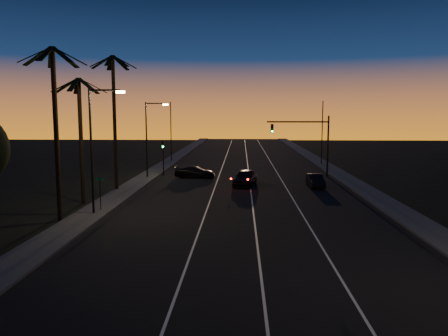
{
  "coord_description": "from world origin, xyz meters",
  "views": [
    {
      "loc": [
        -0.41,
        -10.29,
        7.23
      ],
      "look_at": [
        -1.73,
        22.75,
        3.1
      ],
      "focal_mm": 35.0,
      "sensor_mm": 36.0,
      "label": 1
    }
  ],
  "objects_px": {
    "signal_mast": "(307,135)",
    "cross_car": "(195,172)",
    "right_car": "(315,181)",
    "lead_car": "(245,178)"
  },
  "relations": [
    {
      "from": "signal_mast",
      "to": "right_car",
      "type": "distance_m",
      "value": 8.38
    },
    {
      "from": "signal_mast",
      "to": "right_car",
      "type": "height_order",
      "value": "signal_mast"
    },
    {
      "from": "signal_mast",
      "to": "lead_car",
      "type": "distance_m",
      "value": 10.59
    },
    {
      "from": "cross_car",
      "to": "right_car",
      "type": "bearing_deg",
      "value": -24.64
    },
    {
      "from": "lead_car",
      "to": "cross_car",
      "type": "xyz_separation_m",
      "value": [
        -5.65,
        5.22,
        -0.15
      ]
    },
    {
      "from": "right_car",
      "to": "signal_mast",
      "type": "bearing_deg",
      "value": 88.43
    },
    {
      "from": "lead_car",
      "to": "cross_car",
      "type": "relative_size",
      "value": 1.18
    },
    {
      "from": "signal_mast",
      "to": "cross_car",
      "type": "relative_size",
      "value": 1.51
    },
    {
      "from": "lead_car",
      "to": "signal_mast",
      "type": "bearing_deg",
      "value": 43.17
    },
    {
      "from": "signal_mast",
      "to": "right_car",
      "type": "relative_size",
      "value": 1.83
    }
  ]
}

